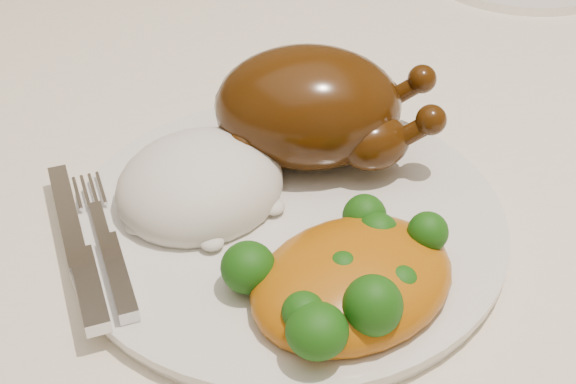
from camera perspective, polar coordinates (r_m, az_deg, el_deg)
name	(u,v)px	position (r m, az deg, el deg)	size (l,w,h in m)	color
dining_table	(208,249)	(0.68, -5.70, -4.09)	(1.60, 0.90, 0.76)	brown
tablecloth	(202,181)	(0.63, -6.10, 0.81)	(1.73, 1.03, 0.18)	#EEE3CD
dinner_plate	(288,223)	(0.54, 0.00, -2.19)	(0.28, 0.28, 0.01)	white
roast_chicken	(314,108)	(0.57, 1.84, 6.02)	(0.18, 0.14, 0.08)	#432207
rice_mound	(200,186)	(0.54, -6.26, 0.43)	(0.15, 0.14, 0.06)	silver
mac_and_cheese	(355,277)	(0.47, 4.82, -6.06)	(0.15, 0.13, 0.06)	#B5700B
cutlery	(95,258)	(0.51, -13.57, -4.59)	(0.03, 0.17, 0.01)	silver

